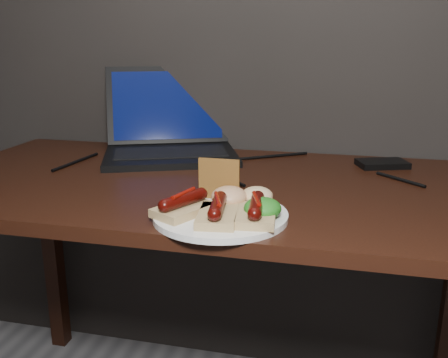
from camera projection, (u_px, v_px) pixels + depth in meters
desk at (210, 215)px, 1.23m from camera, size 1.40×0.70×0.75m
laptop at (170, 136)px, 1.46m from camera, size 0.47×0.45×0.25m
hard_drive at (382, 164)px, 1.33m from camera, size 0.15×0.11×0.02m
desk_cables at (229, 166)px, 1.32m from camera, size 0.92×0.37×0.01m
plate at (220, 215)px, 0.96m from camera, size 0.33×0.33×0.01m
bread_sausage_left at (184, 205)px, 0.94m from camera, size 0.12×0.13×0.04m
bread_sausage_center at (218, 212)px, 0.91m from camera, size 0.08×0.12×0.04m
bread_sausage_right at (256, 211)px, 0.91m from camera, size 0.08×0.12×0.04m
crispbread at (219, 179)px, 1.02m from camera, size 0.09×0.01×0.08m
salad_greens at (263, 208)px, 0.92m from camera, size 0.07×0.07×0.04m
salsa_mound at (229, 196)px, 0.98m from camera, size 0.07×0.07×0.04m
coleslaw_mound at (257, 196)px, 1.00m from camera, size 0.06×0.06×0.04m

